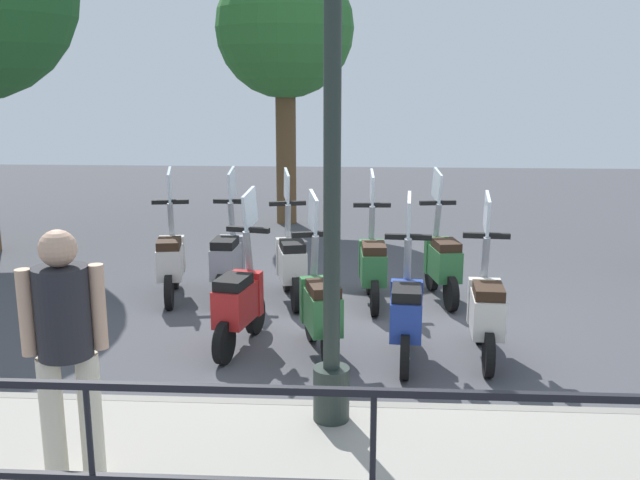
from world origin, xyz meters
name	(u,v)px	position (x,y,z in m)	size (l,w,h in m)	color
ground_plane	(366,327)	(0.00, 0.00, 0.00)	(28.00, 28.00, 0.00)	#424247
fence_railing	(373,453)	(-4.20, 0.00, 0.90)	(0.04, 16.03, 1.07)	black
lamp_post_near	(332,182)	(-2.40, 0.27, 1.90)	(0.26, 0.90, 3.97)	#232D28
pedestrian_distant	(65,339)	(-3.30, 1.81, 1.08)	(0.41, 0.47, 1.59)	beige
tree_distant	(285,31)	(5.53, 1.42, 3.38)	(2.39, 2.39, 4.63)	brown
scooter_near_0	(486,310)	(-0.80, -1.10, 0.48)	(1.23, 0.44, 1.54)	black
scooter_near_1	(406,312)	(-0.90, -0.36, 0.48)	(1.23, 0.44, 1.54)	black
scooter_near_2	(320,307)	(-0.82, 0.44, 0.48)	(1.21, 0.52, 1.54)	black
scooter_near_3	(239,301)	(-0.66, 1.23, 0.48)	(1.22, 0.49, 1.54)	black
scooter_far_0	(442,261)	(1.00, -0.90, 0.48)	(1.23, 0.47, 1.54)	black
scooter_far_1	(373,264)	(0.80, -0.08, 0.48)	(1.23, 0.44, 1.54)	black
scooter_far_2	(291,262)	(0.86, 0.88, 0.48)	(1.22, 0.50, 1.54)	black
scooter_far_3	(228,259)	(0.96, 1.64, 0.48)	(1.23, 0.44, 1.54)	black
scooter_far_4	(171,260)	(0.88, 2.32, 0.48)	(1.22, 0.47, 1.54)	black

